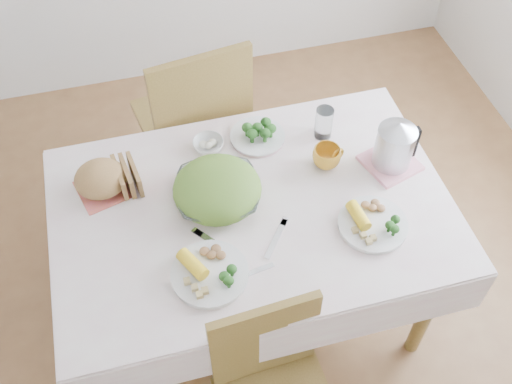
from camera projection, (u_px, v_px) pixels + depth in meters
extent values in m
plane|color=brown|center=(253.00, 304.00, 2.85)|extent=(3.60, 3.60, 0.00)
cube|color=brown|center=(253.00, 262.00, 2.56)|extent=(1.40, 0.90, 0.75)
cube|color=white|center=(252.00, 208.00, 2.26)|extent=(1.50, 1.00, 0.01)
cube|color=brown|center=(192.00, 127.00, 2.94)|extent=(0.54, 0.54, 1.05)
imported|color=white|center=(218.00, 193.00, 2.25)|extent=(0.35, 0.35, 0.08)
cylinder|color=white|center=(210.00, 274.00, 2.06)|extent=(0.30, 0.30, 0.02)
cylinder|color=white|center=(373.00, 224.00, 2.19)|extent=(0.31, 0.31, 0.02)
cylinder|color=beige|center=(257.00, 137.00, 2.47)|extent=(0.27, 0.27, 0.02)
cube|color=#D96254|center=(104.00, 189.00, 2.31)|extent=(0.23, 0.23, 0.00)
ellipsoid|color=olive|center=(101.00, 180.00, 2.27)|extent=(0.25, 0.24, 0.12)
imported|color=white|center=(208.00, 145.00, 2.43)|extent=(0.14, 0.14, 0.04)
imported|color=gold|center=(327.00, 157.00, 2.36)|extent=(0.15, 0.15, 0.09)
cylinder|color=white|center=(324.00, 124.00, 2.45)|extent=(0.08, 0.08, 0.14)
cube|color=pink|center=(390.00, 163.00, 2.39)|extent=(0.24, 0.24, 0.02)
cylinder|color=#B2B5BA|center=(395.00, 143.00, 2.30)|extent=(0.19, 0.19, 0.21)
cube|color=silver|center=(217.00, 245.00, 2.15)|extent=(0.14, 0.18, 0.00)
cube|color=silver|center=(276.00, 238.00, 2.16)|extent=(0.13, 0.16, 0.00)
cube|color=silver|center=(252.00, 272.00, 2.07)|extent=(0.16, 0.04, 0.00)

